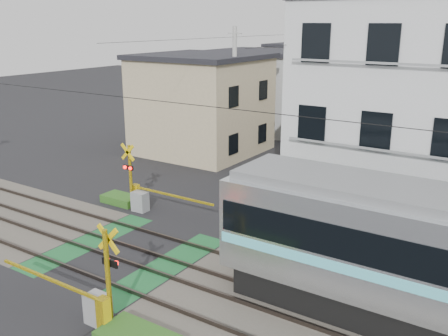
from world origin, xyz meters
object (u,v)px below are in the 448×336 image
Objects in this scene: crossing_signal_far at (139,195)px; pedestrian at (390,114)px; crossing_signal_near at (98,303)px; apartment_block at (437,114)px.

crossing_signal_far reaches higher than pedestrian.
pedestrian is (-1.36, 33.72, 0.15)m from crossing_signal_near.
apartment_block is (5.91, 13.15, 3.94)m from crossing_signal_near.
crossing_signal_near reaches higher than pedestrian.
apartment_block is at bearing 27.78° from crossing_signal_far.
crossing_signal_near is at bearing 105.29° from pedestrian.
crossing_signal_far is 2.75× the size of pedestrian.
crossing_signal_far is (-5.17, 7.31, 0.00)m from crossing_signal_near.
apartment_block reaches higher than pedestrian.
apartment_block is at bearing 122.44° from pedestrian.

